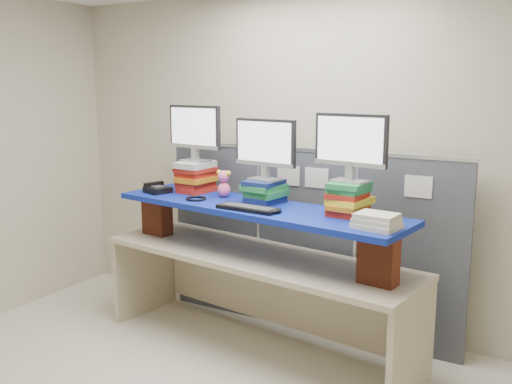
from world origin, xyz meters
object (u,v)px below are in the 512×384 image
Objects in this scene: monitor_left at (195,130)px; keyboard at (248,208)px; desk at (256,274)px; monitor_center at (265,146)px; blue_board at (256,208)px; monitor_right at (351,144)px; desk_phone at (157,189)px.

keyboard is at bearing -20.12° from monitor_left.
monitor_left is 1.11× the size of keyboard.
keyboard is (0.03, -0.17, 0.54)m from desk.
desk is at bearing -87.67° from monitor_center.
blue_board is 0.91m from monitor_left.
keyboard reaches higher than blue_board.
monitor_right is 1.74m from desk_phone.
blue_board is 0.96m from desk_phone.
monitor_right is 0.85m from keyboard.
monitor_left is 0.97m from keyboard.
monitor_right reaches higher than desk.
monitor_right is at bearing 9.54° from desk.
desk_phone reaches higher than keyboard.
monitor_center is at bearing 180.00° from monitor_right.
monitor_center reaches higher than keyboard.
desk is 1.25m from monitor_right.
monitor_left is 1.43m from monitor_right.
blue_board is at bearing -172.37° from desk.
monitor_center is (0.71, -0.10, -0.08)m from monitor_left.
monitor_left is 1.00× the size of monitor_right.
monitor_right reaches higher than blue_board.
keyboard is 2.01× the size of desk_phone.
monitor_center reaches higher than blue_board.
desk_phone is at bearing -174.29° from blue_board.
monitor_left is at bearing -180.00° from monitor_center.
monitor_center is (0.01, 0.12, 0.96)m from desk.
monitor_left is 2.24× the size of desk_phone.
monitor_left is 0.72m from monitor_center.
blue_board is 0.88m from monitor_right.
monitor_center reaches higher than desk_phone.
monitor_left is (-0.70, 0.21, 1.05)m from desk.
blue_board is at bearing 104.83° from keyboard.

